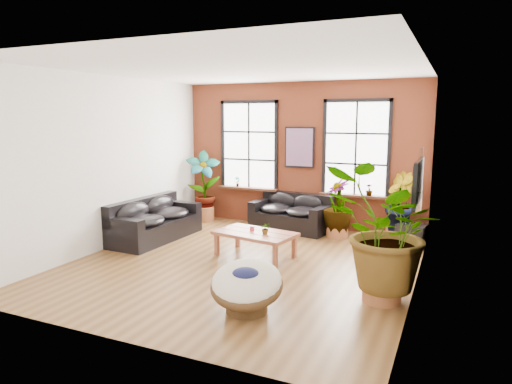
# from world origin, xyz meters

# --- Properties ---
(room) EXTENTS (6.04, 6.54, 3.54)m
(room) POSITION_xyz_m (0.00, 0.15, 1.75)
(room) COLOR brown
(room) RESTS_ON ground
(sofa_back) EXTENTS (1.99, 1.21, 0.86)m
(sofa_back) POSITION_xyz_m (-0.06, 2.83, 0.39)
(sofa_back) COLOR black
(sofa_back) RESTS_ON ground
(sofa_left) EXTENTS (1.04, 2.30, 0.89)m
(sofa_left) POSITION_xyz_m (-2.55, 0.77, 0.40)
(sofa_left) COLOR black
(sofa_left) RESTS_ON ground
(coffee_table) EXTENTS (1.64, 1.12, 0.58)m
(coffee_table) POSITION_xyz_m (0.02, 0.50, 0.43)
(coffee_table) COLOR brown
(coffee_table) RESTS_ON ground
(papasan_chair) EXTENTS (1.21, 1.22, 0.76)m
(papasan_chair) POSITION_xyz_m (0.95, -1.87, 0.39)
(papasan_chair) COLOR #4B331B
(papasan_chair) RESTS_ON ground
(poster) EXTENTS (0.74, 0.06, 0.98)m
(poster) POSITION_xyz_m (0.00, 3.18, 1.95)
(poster) COLOR black
(poster) RESTS_ON room
(tv_wall_unit) EXTENTS (0.13, 1.86, 1.20)m
(tv_wall_unit) POSITION_xyz_m (2.93, 0.60, 1.54)
(tv_wall_unit) COLOR black
(tv_wall_unit) RESTS_ON room
(media_box) EXTENTS (0.66, 0.59, 0.47)m
(media_box) POSITION_xyz_m (2.73, 2.45, 0.24)
(media_box) COLOR black
(media_box) RESTS_ON ground
(pot_back_left) EXTENTS (0.66, 0.66, 0.37)m
(pot_back_left) POSITION_xyz_m (-2.43, 2.78, 0.18)
(pot_back_left) COLOR #A25D35
(pot_back_left) RESTS_ON ground
(pot_back_right) EXTENTS (0.62, 0.62, 0.35)m
(pot_back_right) POSITION_xyz_m (2.37, 2.96, 0.18)
(pot_back_right) COLOR #A25D35
(pot_back_right) RESTS_ON ground
(pot_right_wall) EXTENTS (0.65, 0.65, 0.41)m
(pot_right_wall) POSITION_xyz_m (2.61, -0.74, 0.21)
(pot_right_wall) COLOR #A25D35
(pot_right_wall) RESTS_ON ground
(pot_mid) EXTENTS (0.62, 0.62, 0.35)m
(pot_mid) POSITION_xyz_m (1.13, 2.54, 0.17)
(pot_mid) COLOR #A25D35
(pot_mid) RESTS_ON ground
(floor_plant_back_left) EXTENTS (1.06, 0.96, 1.67)m
(floor_plant_back_left) POSITION_xyz_m (-2.46, 2.80, 0.99)
(floor_plant_back_left) COLOR #103C12
(floor_plant_back_left) RESTS_ON ground
(floor_plant_back_right) EXTENTS (0.82, 0.90, 1.34)m
(floor_plant_back_right) POSITION_xyz_m (2.37, 2.93, 0.82)
(floor_plant_back_right) COLOR #103C12
(floor_plant_back_right) RESTS_ON ground
(floor_plant_right_wall) EXTENTS (2.16, 2.15, 1.81)m
(floor_plant_right_wall) POSITION_xyz_m (2.60, -0.74, 1.07)
(floor_plant_right_wall) COLOR #103C12
(floor_plant_right_wall) RESTS_ON ground
(floor_plant_mid) EXTENTS (0.92, 0.92, 1.20)m
(floor_plant_mid) POSITION_xyz_m (1.13, 2.54, 0.74)
(floor_plant_mid) COLOR #103C12
(floor_plant_mid) RESTS_ON ground
(table_plant) EXTENTS (0.24, 0.22, 0.23)m
(table_plant) POSITION_xyz_m (0.27, 0.43, 0.60)
(table_plant) COLOR #103C12
(table_plant) RESTS_ON coffee_table
(sill_plant_left) EXTENTS (0.17, 0.17, 0.27)m
(sill_plant_left) POSITION_xyz_m (-1.65, 3.13, 1.04)
(sill_plant_left) COLOR #103C12
(sill_plant_left) RESTS_ON room
(sill_plant_right) EXTENTS (0.19, 0.19, 0.27)m
(sill_plant_right) POSITION_xyz_m (1.70, 3.13, 1.04)
(sill_plant_right) COLOR #103C12
(sill_plant_right) RESTS_ON room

